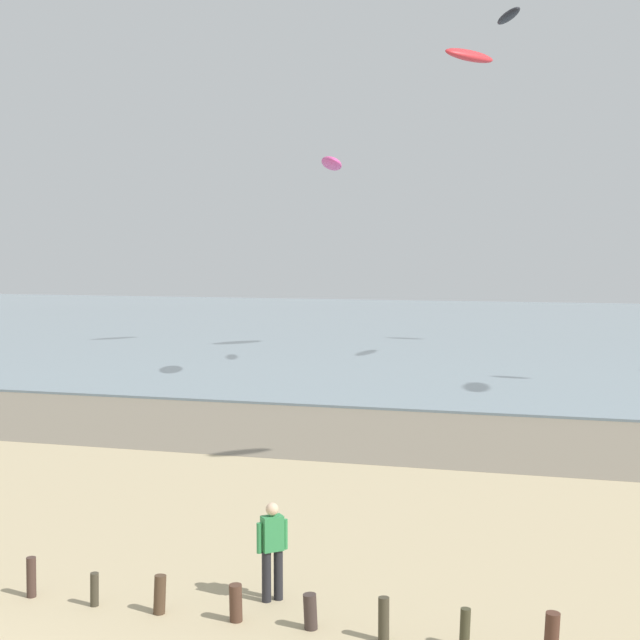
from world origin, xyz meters
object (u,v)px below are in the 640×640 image
Objects in this scene: kite_aloft_8 at (509,16)px; kite_aloft_11 at (332,163)px; person_by_waterline at (272,548)px; kite_aloft_12 at (469,56)px.

kite_aloft_8 is 0.87× the size of kite_aloft_11.
kite_aloft_11 is at bearing 102.17° from person_by_waterline.
kite_aloft_11 is at bearing -165.25° from kite_aloft_12.
kite_aloft_8 is at bearing -79.33° from kite_aloft_11.
kite_aloft_12 reaches higher than kite_aloft_11.
person_by_waterline is at bearing -24.65° from kite_aloft_8.
person_by_waterline is 32.16m from kite_aloft_8.
kite_aloft_8 is at bearing 85.77° from person_by_waterline.
person_by_waterline is 0.60× the size of kite_aloft_11.
kite_aloft_11 is 0.80× the size of kite_aloft_12.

